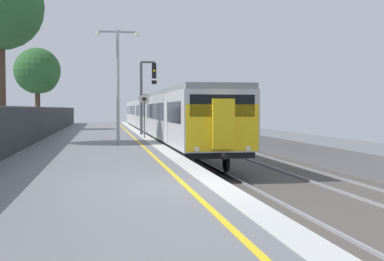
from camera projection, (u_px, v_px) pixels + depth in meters
ground at (311, 208)px, 11.86m from camera, size 17.40×110.00×1.21m
commuter_train_at_platform at (159, 114)px, 38.75m from camera, size 2.83×42.34×3.81m
signal_gantry at (145, 89)px, 33.06m from camera, size 1.10×0.24×4.80m
speed_limit_sign at (144, 110)px, 29.45m from camera, size 0.59×0.08×2.57m
platform_lamp_mid at (118, 77)px, 23.72m from camera, size 2.00×0.20×5.40m
background_tree_left at (38, 73)px, 41.37m from camera, size 3.76×3.76×6.68m
background_tree_centre at (0, 10)px, 24.55m from camera, size 4.22×4.22×8.79m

